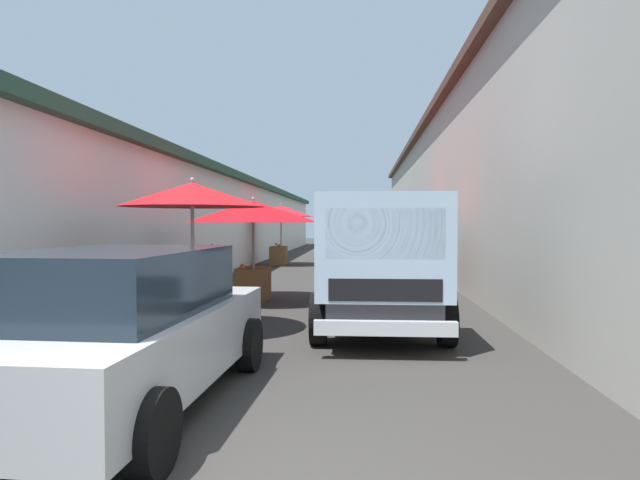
% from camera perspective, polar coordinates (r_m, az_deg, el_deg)
% --- Properties ---
extents(ground, '(90.00, 90.00, 0.00)m').
position_cam_1_polar(ground, '(16.47, 0.79, -4.12)').
color(ground, '#33302D').
extents(building_left_whitewash, '(49.80, 7.50, 3.45)m').
position_cam_1_polar(building_left_whitewash, '(20.20, -18.67, 1.80)').
color(building_left_whitewash, silver).
rests_on(building_left_whitewash, ground).
extents(building_right_concrete, '(49.80, 7.50, 5.44)m').
position_cam_1_polar(building_right_concrete, '(19.54, 21.87, 4.69)').
color(building_right_concrete, '#A39E93').
rests_on(building_right_concrete, ground).
extents(fruit_stall_near_left, '(2.19, 2.19, 2.12)m').
position_cam_1_polar(fruit_stall_near_left, '(12.80, 7.45, 1.31)').
color(fruit_stall_near_left, '#9E9EA3').
rests_on(fruit_stall_near_left, ground).
extents(fruit_stall_mid_lane, '(2.20, 2.20, 2.38)m').
position_cam_1_polar(fruit_stall_mid_lane, '(8.59, -13.09, 2.19)').
color(fruit_stall_mid_lane, '#9E9EA3').
rests_on(fruit_stall_mid_lane, ground).
extents(fruit_stall_far_right, '(2.55, 2.55, 2.47)m').
position_cam_1_polar(fruit_stall_far_right, '(22.00, -4.09, 2.39)').
color(fruit_stall_far_right, '#9E9EA3').
rests_on(fruit_stall_far_right, ground).
extents(fruit_stall_far_left, '(2.75, 2.75, 2.32)m').
position_cam_1_polar(fruit_stall_far_left, '(17.18, 6.35, 2.13)').
color(fruit_stall_far_left, '#9E9EA3').
rests_on(fruit_stall_far_left, ground).
extents(fruit_stall_near_right, '(2.83, 2.83, 2.24)m').
position_cam_1_polar(fruit_stall_near_right, '(11.79, -6.94, 2.11)').
color(fruit_stall_near_right, '#9E9EA3').
rests_on(fruit_stall_near_right, ground).
extents(hatchback_car, '(3.97, 2.04, 1.45)m').
position_cam_1_polar(hatchback_car, '(5.38, -19.98, -8.50)').
color(hatchback_car, '#ADAFB5').
rests_on(hatchback_car, ground).
extents(delivery_truck, '(4.93, 2.00, 2.08)m').
position_cam_1_polar(delivery_truck, '(8.27, 6.25, -2.73)').
color(delivery_truck, black).
rests_on(delivery_truck, ground).
extents(vendor_by_crates, '(0.38, 0.57, 1.54)m').
position_cam_1_polar(vendor_by_crates, '(20.52, 2.81, -0.50)').
color(vendor_by_crates, '#665B4C').
rests_on(vendor_by_crates, ground).
extents(parked_scooter, '(1.67, 0.55, 1.14)m').
position_cam_1_polar(parked_scooter, '(14.25, -11.21, -3.26)').
color(parked_scooter, black).
rests_on(parked_scooter, ground).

